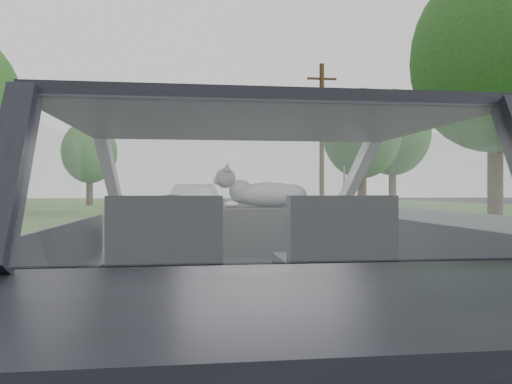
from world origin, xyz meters
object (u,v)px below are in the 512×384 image
object	(u,v)px
cat	(269,193)
other_car	(193,202)
subject_car	(246,264)
utility_pole	(322,139)
highway_sign	(344,189)

from	to	relation	value
cat	other_car	world-z (taller)	other_car
subject_car	utility_pole	world-z (taller)	utility_pole
subject_car	highway_sign	distance (m)	23.03
utility_pole	highway_sign	bearing A→B (deg)	33.52
subject_car	cat	bearing A→B (deg)	70.85
cat	utility_pole	size ratio (longest dim) A/B	0.09
other_car	highway_sign	size ratio (longest dim) A/B	1.72
other_car	cat	bearing A→B (deg)	-77.07
highway_sign	cat	bearing A→B (deg)	-90.50
cat	subject_car	bearing A→B (deg)	-102.56
cat	utility_pole	bearing A→B (deg)	80.75
utility_pole	subject_car	bearing A→B (deg)	-105.95
highway_sign	utility_pole	bearing A→B (deg)	-128.30
subject_car	utility_pole	size ratio (longest dim) A/B	0.55
cat	other_car	bearing A→B (deg)	98.20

